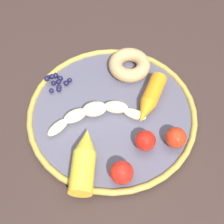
% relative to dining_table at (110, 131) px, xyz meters
% --- Properties ---
extents(ground_plane, '(6.00, 6.00, 0.00)m').
position_rel_dining_table_xyz_m(ground_plane, '(0.00, 0.00, -0.67)').
color(ground_plane, '#514B55').
extents(dining_table, '(1.29, 0.89, 0.75)m').
position_rel_dining_table_xyz_m(dining_table, '(0.00, 0.00, 0.00)').
color(dining_table, '#352522').
rests_on(dining_table, ground_plane).
extents(plate, '(0.34, 0.34, 0.02)m').
position_rel_dining_table_xyz_m(plate, '(0.01, 0.01, 0.09)').
color(plate, '#4F4D5E').
rests_on(plate, dining_table).
extents(banana, '(0.12, 0.17, 0.03)m').
position_rel_dining_table_xyz_m(banana, '(0.03, -0.02, 0.10)').
color(banana, '#F4E7AF').
rests_on(banana, plate).
extents(carrot_orange, '(0.12, 0.04, 0.03)m').
position_rel_dining_table_xyz_m(carrot_orange, '(-0.04, 0.07, 0.11)').
color(carrot_orange, orange).
rests_on(carrot_orange, plate).
extents(carrot_yellow, '(0.13, 0.08, 0.04)m').
position_rel_dining_table_xyz_m(carrot_yellow, '(0.13, 0.00, 0.11)').
color(carrot_yellow, yellow).
rests_on(carrot_yellow, plate).
extents(donut, '(0.11, 0.11, 0.03)m').
position_rel_dining_table_xyz_m(donut, '(-0.11, -0.00, 0.11)').
color(donut, tan).
rests_on(donut, plate).
extents(blueberry_pile, '(0.05, 0.06, 0.02)m').
position_rel_dining_table_xyz_m(blueberry_pile, '(-0.02, -0.13, 0.10)').
color(blueberry_pile, '#191638').
rests_on(blueberry_pile, plate).
extents(tomato_near, '(0.04, 0.04, 0.04)m').
position_rel_dining_table_xyz_m(tomato_near, '(0.03, 0.14, 0.11)').
color(tomato_near, red).
rests_on(tomato_near, plate).
extents(tomato_mid, '(0.04, 0.04, 0.04)m').
position_rel_dining_table_xyz_m(tomato_mid, '(0.05, 0.09, 0.11)').
color(tomato_mid, red).
rests_on(tomato_mid, plate).
extents(tomato_far, '(0.04, 0.04, 0.04)m').
position_rel_dining_table_xyz_m(tomato_far, '(0.12, 0.07, 0.11)').
color(tomato_far, red).
rests_on(tomato_far, plate).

